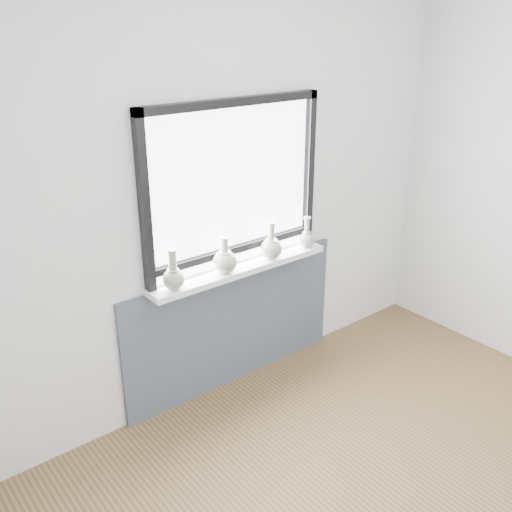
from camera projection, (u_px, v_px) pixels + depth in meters
back_wall at (230, 203)px, 3.60m from camera, size 3.60×0.02×2.60m
apron_panel at (235, 325)px, 3.91m from camera, size 1.70×0.03×0.86m
windowsill at (241, 268)px, 3.69m from camera, size 1.32×0.18×0.04m
window at (233, 182)px, 3.52m from camera, size 1.30×0.06×1.05m
vase_a at (173, 277)px, 3.34m from camera, size 0.13×0.13×0.25m
vase_b at (225, 261)px, 3.55m from camera, size 0.16×0.16×0.24m
vase_c at (271, 247)px, 3.76m from camera, size 0.15×0.15×0.25m
vase_d at (307, 238)px, 3.96m from camera, size 0.12×0.12×0.22m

